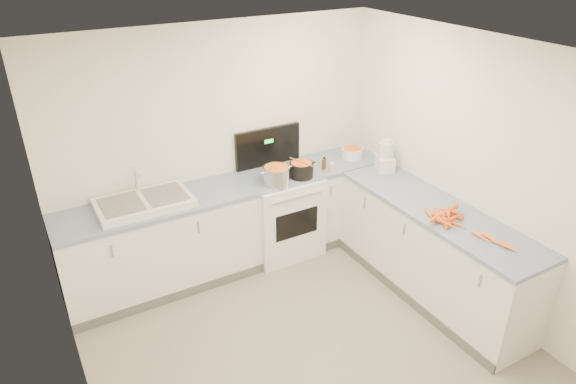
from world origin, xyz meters
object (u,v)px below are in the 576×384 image
sink (144,203)px  spice_jar (332,168)px  black_pot (301,171)px  steel_pot (276,176)px  mixing_bowl (352,153)px  food_processor (385,157)px  extract_bottle (324,164)px  stove (281,212)px

sink → spice_jar: bearing=-6.9°
black_pot → spice_jar: 0.35m
steel_pot → mixing_bowl: steel_pot is taller
mixing_bowl → food_processor: food_processor is taller
sink → food_processor: size_ratio=2.45×
spice_jar → steel_pot: bearing=176.0°
extract_bottle → steel_pot: bearing=-174.8°
extract_bottle → spice_jar: 0.11m
mixing_bowl → extract_bottle: 0.46m
food_processor → spice_jar: bearing=154.9°
stove → spice_jar: stove is taller
black_pot → food_processor: food_processor is taller
steel_pot → extract_bottle: size_ratio=2.34×
black_pot → food_processor: bearing=-19.3°
sink → steel_pot: size_ratio=3.13×
stove → mixing_bowl: bearing=-1.2°
extract_bottle → food_processor: size_ratio=0.34×
stove → black_pot: size_ratio=5.50×
mixing_bowl → extract_bottle: bearing=-167.3°
black_pot → spice_jar: bearing=-9.6°
stove → extract_bottle: 0.71m
extract_bottle → spice_jar: (0.03, -0.10, -0.01)m
stove → extract_bottle: size_ratio=11.58×
stove → food_processor: 1.27m
extract_bottle → spice_jar: extract_bottle is taller
stove → black_pot: stove is taller
spice_jar → black_pot: bearing=170.4°
stove → steel_pot: bearing=-130.4°
food_processor → black_pot: bearing=160.7°
black_pot → extract_bottle: black_pot is taller
sink → steel_pot: sink is taller
extract_bottle → sink: bearing=176.0°
black_pot → food_processor: 0.91m
stove → black_pot: 0.58m
steel_pot → food_processor: (1.16, -0.29, 0.07)m
black_pot → stove: bearing=133.1°
stove → extract_bottle: stove is taller
extract_bottle → food_processor: food_processor is taller
mixing_bowl → food_processor: size_ratio=0.70×
black_pot → spice_jar: black_pot is taller
extract_bottle → food_processor: bearing=-32.1°
steel_pot → spice_jar: steel_pot is taller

